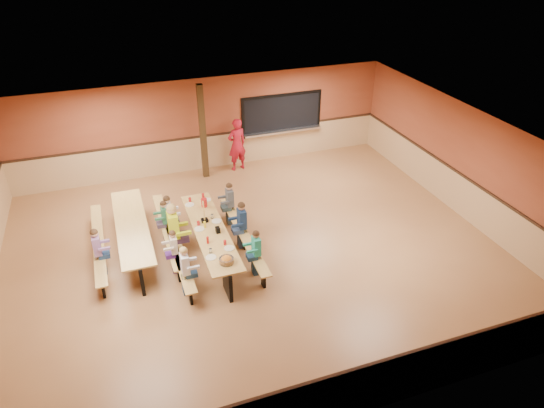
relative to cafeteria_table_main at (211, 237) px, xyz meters
name	(u,v)px	position (x,y,z in m)	size (l,w,h in m)	color
ground	(253,251)	(1.01, -0.20, -0.53)	(12.00, 12.00, 0.00)	brown
room_envelope	(253,228)	(1.01, -0.20, 0.16)	(12.04, 10.04, 3.02)	brown
kitchen_pass_through	(282,116)	(3.61, 4.76, 0.96)	(2.78, 0.28, 1.38)	black
structural_post	(203,132)	(0.81, 4.20, 0.97)	(0.18, 0.18, 3.00)	#302110
cafeteria_table_main	(211,237)	(0.00, 0.00, 0.00)	(1.91, 3.70, 0.74)	tan
cafeteria_table_second	(133,232)	(-1.75, 0.84, 0.00)	(1.91, 3.70, 0.74)	tan
seated_child_white_left	(186,271)	(-0.82, -1.19, 0.08)	(0.37, 0.30, 1.20)	silver
seated_adult_yellow	(174,232)	(-0.82, 0.22, 0.20)	(0.49, 0.40, 1.46)	#BCCB18
seated_child_grey_left	(169,217)	(-0.82, 1.09, 0.08)	(0.37, 0.30, 1.21)	silver
seated_child_teal_right	(256,253)	(0.83, -1.06, 0.06)	(0.35, 0.28, 1.16)	teal
seated_child_navy_right	(242,225)	(0.83, 0.09, 0.10)	(0.39, 0.32, 1.26)	navy
seated_child_char_right	(230,204)	(0.83, 1.23, 0.08)	(0.37, 0.30, 1.21)	#464A4F
seated_child_purple_sec	(98,252)	(-2.58, 0.15, 0.07)	(0.37, 0.30, 1.20)	#875E90
seated_child_green_sec	(165,221)	(-0.93, 1.00, 0.04)	(0.34, 0.28, 1.14)	#2D6C49
seated_child_tan_sec	(175,252)	(-0.93, -0.36, 0.03)	(0.32, 0.27, 1.12)	#C7B19C
standing_woman	(237,144)	(1.91, 4.35, 0.35)	(0.64, 0.42, 1.75)	#A41223
punch_pitcher	(204,203)	(0.11, 1.11, 0.32)	(0.16, 0.16, 0.22)	#AE1717
chip_bowl	(226,260)	(0.04, -1.39, 0.29)	(0.32, 0.32, 0.15)	#F9A827
napkin_dispenser	(218,230)	(0.15, -0.18, 0.28)	(0.10, 0.14, 0.13)	black
condiment_mustard	(205,225)	(-0.10, 0.12, 0.30)	(0.06, 0.06, 0.17)	yellow
condiment_ketchup	(208,240)	(-0.17, -0.54, 0.30)	(0.06, 0.06, 0.17)	#B2140F
table_paddle	(204,217)	(-0.04, 0.40, 0.35)	(0.16, 0.16, 0.56)	black
place_settings	(210,228)	(0.00, 0.00, 0.27)	(0.65, 3.30, 0.11)	beige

